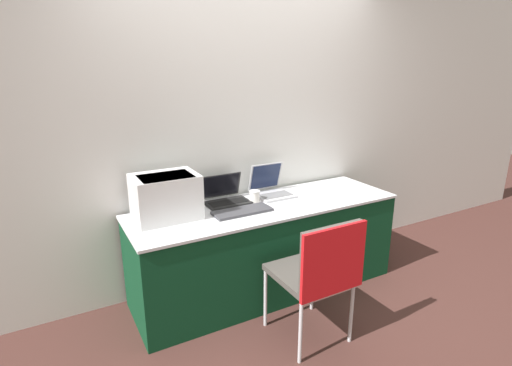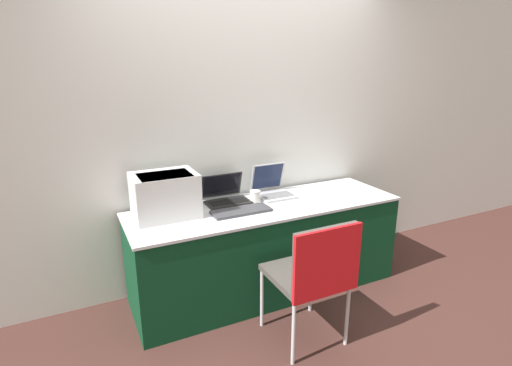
% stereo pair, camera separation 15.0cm
% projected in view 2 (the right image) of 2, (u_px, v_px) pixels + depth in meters
% --- Properties ---
extents(ground_plane, '(14.00, 14.00, 0.00)m').
position_uv_depth(ground_plane, '(285.00, 308.00, 3.05)').
color(ground_plane, '#472823').
extents(wall_back, '(8.00, 0.05, 2.60)m').
position_uv_depth(wall_back, '(245.00, 126.00, 3.29)').
color(wall_back, silver).
rests_on(wall_back, ground_plane).
extents(table, '(2.15, 0.66, 0.74)m').
position_uv_depth(table, '(266.00, 248.00, 3.22)').
color(table, '#0C381E').
rests_on(table, ground_plane).
extents(printer, '(0.45, 0.33, 0.32)m').
position_uv_depth(printer, '(165.00, 194.00, 2.83)').
color(printer, silver).
rests_on(printer, table).
extents(laptop_left, '(0.34, 0.27, 0.21)m').
position_uv_depth(laptop_left, '(226.00, 196.00, 3.17)').
color(laptop_left, black).
rests_on(laptop_left, table).
extents(laptop_right, '(0.30, 0.32, 0.25)m').
position_uv_depth(laptop_right, '(273.00, 189.00, 3.33)').
color(laptop_right, '#B7B7BC').
rests_on(laptop_right, table).
extents(external_keyboard, '(0.44, 0.17, 0.02)m').
position_uv_depth(external_keyboard, '(241.00, 211.00, 2.96)').
color(external_keyboard, '#3D3D42').
rests_on(external_keyboard, table).
extents(coffee_cup, '(0.08, 0.08, 0.09)m').
position_uv_depth(coffee_cup, '(255.00, 196.00, 3.17)').
color(coffee_cup, white).
rests_on(coffee_cup, table).
extents(chair, '(0.47, 0.48, 0.88)m').
position_uv_depth(chair, '(315.00, 269.00, 2.49)').
color(chair, '#4C4742').
rests_on(chair, ground_plane).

